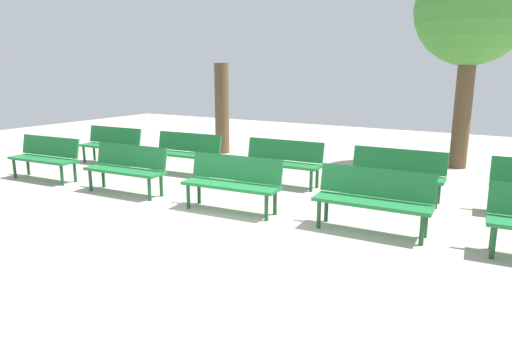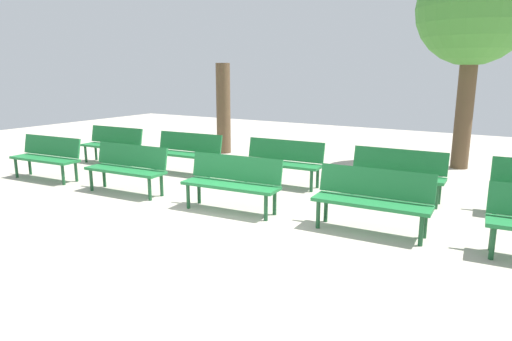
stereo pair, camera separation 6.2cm
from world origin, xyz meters
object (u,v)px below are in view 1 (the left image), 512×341
(bench_r1_c1, at_px, (186,151))
(tree_0, at_px, (472,11))
(bench_r1_c0, at_px, (112,143))
(bench_r1_c2, at_px, (282,160))
(bench_r0_c2, at_px, (233,180))
(bench_r0_c3, at_px, (373,196))
(bench_r0_c0, at_px, (46,155))
(tree_1, at_px, (222,109))
(bench_r1_c3, at_px, (397,171))
(bench_r0_c1, at_px, (127,166))

(bench_r1_c1, bearing_deg, tree_0, 32.22)
(bench_r1_c0, bearing_deg, bench_r1_c2, 0.66)
(bench_r1_c1, relative_size, bench_r1_c2, 1.00)
(bench_r0_c2, distance_m, bench_r1_c2, 1.89)
(bench_r0_c3, bearing_deg, bench_r0_c0, -179.39)
(bench_r1_c1, height_order, tree_1, tree_1)
(bench_r1_c0, distance_m, bench_r1_c3, 6.66)
(bench_r0_c1, height_order, bench_r0_c2, same)
(bench_r0_c1, height_order, bench_r0_c3, same)
(tree_0, distance_m, tree_1, 6.35)
(bench_r0_c3, bearing_deg, bench_r1_c0, 165.50)
(bench_r1_c0, height_order, bench_r1_c1, same)
(bench_r1_c1, height_order, tree_0, tree_0)
(bench_r1_c1, height_order, bench_r1_c2, same)
(bench_r0_c3, height_order, bench_r1_c1, same)
(bench_r0_c0, height_order, tree_1, tree_1)
(bench_r1_c2, bearing_deg, bench_r0_c0, -157.52)
(bench_r1_c3, bearing_deg, bench_r1_c0, -178.75)
(bench_r0_c0, height_order, bench_r0_c1, same)
(bench_r1_c0, relative_size, bench_r1_c1, 1.00)
(bench_r1_c0, bearing_deg, bench_r0_c1, -39.36)
(bench_r0_c2, relative_size, bench_r1_c2, 1.01)
(tree_0, bearing_deg, bench_r0_c3, -95.08)
(bench_r0_c3, height_order, bench_r1_c2, same)
(tree_0, bearing_deg, bench_r1_c0, -152.35)
(bench_r1_c2, xyz_separation_m, tree_0, (2.76, 3.51, 2.96))
(bench_r0_c2, bearing_deg, bench_r1_c1, 139.22)
(tree_0, bearing_deg, bench_r1_c3, -99.65)
(bench_r0_c3, distance_m, tree_0, 6.00)
(bench_r0_c1, xyz_separation_m, bench_r1_c2, (2.16, 1.99, 0.00))
(bench_r0_c1, height_order, bench_r1_c1, same)
(bench_r0_c2, relative_size, bench_r0_c3, 1.01)
(bench_r1_c0, relative_size, bench_r1_c3, 1.00)
(tree_0, xyz_separation_m, tree_1, (-5.81, -1.19, -2.26))
(bench_r1_c3, xyz_separation_m, tree_0, (0.58, 3.41, 2.96))
(bench_r1_c0, distance_m, tree_1, 3.04)
(bench_r1_c1, bearing_deg, bench_r0_c0, -142.39)
(bench_r1_c0, bearing_deg, bench_r1_c1, -0.43)
(bench_r0_c0, xyz_separation_m, bench_r0_c2, (4.49, 0.19, 0.00))
(bench_r0_c3, xyz_separation_m, tree_1, (-5.35, 4.01, 0.70))
(tree_1, bearing_deg, bench_r0_c3, -36.84)
(bench_r1_c1, height_order, bench_r1_c3, same)
(bench_r1_c3, bearing_deg, bench_r0_c2, -138.41)
(bench_r0_c0, height_order, bench_r1_c2, same)
(bench_r1_c1, bearing_deg, bench_r0_c1, -90.93)
(bench_r0_c2, height_order, bench_r1_c2, same)
(bench_r1_c3, bearing_deg, bench_r1_c2, -179.57)
(bench_r1_c2, bearing_deg, tree_0, 48.83)
(bench_r0_c0, relative_size, bench_r1_c3, 1.01)
(bench_r0_c3, relative_size, tree_0, 0.34)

